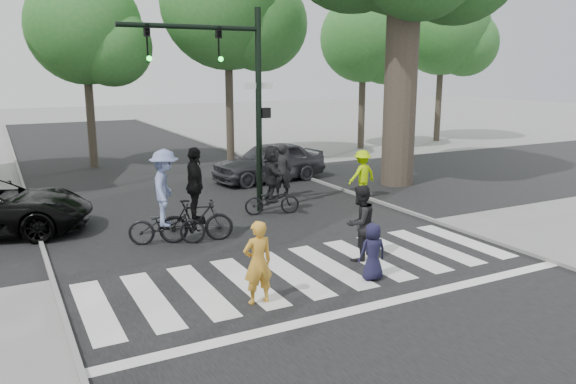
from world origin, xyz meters
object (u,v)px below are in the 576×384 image
pedestrian_child (373,252)px  cyclist_left (166,204)px  cyclist_right (272,184)px  traffic_signal (232,82)px  pedestrian_adult (360,223)px  cyclist_mid (196,204)px  pedestrian_woman (258,263)px  car_grey (269,162)px

pedestrian_child → cyclist_left: size_ratio=0.51×
cyclist_left → cyclist_right: 3.88m
traffic_signal → pedestrian_adult: (0.99, -5.11, -3.03)m
pedestrian_child → cyclist_mid: (-2.38, 4.18, 0.39)m
traffic_signal → pedestrian_woman: (-2.10, -6.27, -3.10)m
pedestrian_woman → cyclist_mid: size_ratio=0.66×
pedestrian_child → cyclist_left: bearing=-46.7°
pedestrian_woman → cyclist_mid: cyclist_mid is taller
cyclist_left → cyclist_right: bearing=21.7°
pedestrian_adult → cyclist_right: (0.02, 4.59, 0.06)m
pedestrian_adult → cyclist_left: size_ratio=0.73×
pedestrian_adult → cyclist_left: bearing=-58.6°
traffic_signal → cyclist_left: 4.33m
pedestrian_child → cyclist_mid: size_ratio=0.50×
pedestrian_woman → car_grey: bearing=-117.7°
pedestrian_woman → cyclist_right: cyclist_right is taller
pedestrian_adult → cyclist_right: 4.59m
cyclist_left → car_grey: bearing=46.6°
car_grey → traffic_signal: bearing=-43.6°
traffic_signal → pedestrian_adult: 6.02m
cyclist_left → cyclist_right: size_ratio=1.14×
traffic_signal → car_grey: bearing=52.6°
pedestrian_child → pedestrian_woman: bearing=7.6°
cyclist_left → car_grey: cyclist_left is taller
cyclist_right → pedestrian_child: bearing=-95.1°
cyclist_left → car_grey: size_ratio=0.53×
traffic_signal → pedestrian_child: size_ratio=4.96×
pedestrian_adult → car_grey: (2.19, 9.27, -0.11)m
cyclist_left → cyclist_mid: size_ratio=0.99×
traffic_signal → car_grey: 6.10m
pedestrian_child → car_grey: car_grey is taller
pedestrian_woman → cyclist_right: size_ratio=0.76×
cyclist_mid → car_grey: (5.05, 6.25, -0.23)m
pedestrian_child → cyclist_right: bearing=-87.3°
pedestrian_woman → cyclist_left: (-0.50, 4.32, 0.24)m
pedestrian_woman → pedestrian_adult: pedestrian_adult is taller
cyclist_mid → car_grey: cyclist_mid is taller
pedestrian_adult → cyclist_mid: cyclist_mid is taller
pedestrian_adult → pedestrian_woman: bearing=3.5°
pedestrian_woman → pedestrian_child: size_ratio=1.32×
pedestrian_adult → cyclist_right: size_ratio=0.83×
pedestrian_child → cyclist_right: size_ratio=0.58×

